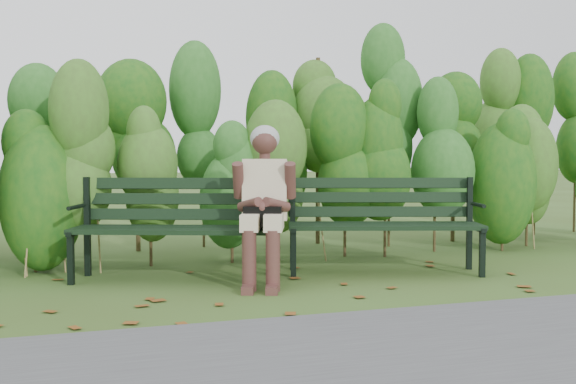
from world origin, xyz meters
name	(u,v)px	position (x,y,z in m)	size (l,w,h in m)	color
ground	(302,288)	(0.00, 0.00, 0.00)	(80.00, 80.00, 0.00)	#3B4D1C
footpath	(450,371)	(0.00, -2.20, 0.01)	(60.00, 2.50, 0.01)	#474749
hedge_band	(244,137)	(0.00, 1.86, 1.26)	(11.04, 1.67, 2.42)	#47381E
leaf_litter	(371,289)	(0.50, -0.23, 0.00)	(5.52, 2.24, 0.01)	brown
bench_left	(179,219)	(-0.87, 0.71, 0.51)	(1.83, 1.13, 0.87)	black
bench_right	(383,216)	(0.96, 0.50, 0.51)	(1.80, 1.04, 0.86)	black
seated_woman	(264,195)	(-0.23, 0.28, 0.73)	(0.60, 0.83, 1.31)	beige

